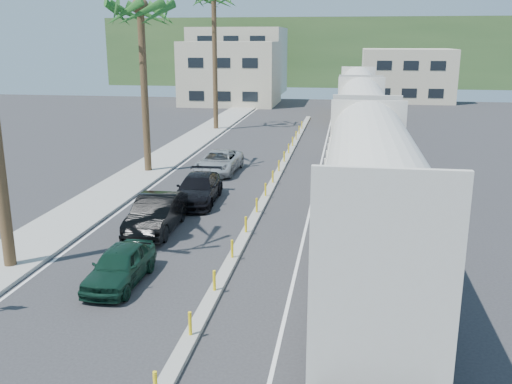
% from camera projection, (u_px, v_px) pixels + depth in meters
% --- Properties ---
extents(ground, '(140.00, 140.00, 0.00)m').
position_uv_depth(ground, '(169.00, 379.00, 14.26)').
color(ground, '#28282B').
rests_on(ground, ground).
extents(sidewalk, '(3.00, 90.00, 0.15)m').
position_uv_depth(sidewalk, '(160.00, 161.00, 39.38)').
color(sidewalk, gray).
rests_on(sidewalk, ground).
extents(rails, '(1.56, 100.00, 0.06)m').
position_uv_depth(rails, '(358.00, 160.00, 40.20)').
color(rails, black).
rests_on(rails, ground).
extents(median, '(0.45, 60.00, 0.85)m').
position_uv_depth(median, '(273.00, 184.00, 33.27)').
color(median, gray).
rests_on(median, ground).
extents(lane_markings, '(9.42, 90.00, 0.01)m').
position_uv_depth(lane_markings, '(251.00, 166.00, 38.43)').
color(lane_markings, silver).
rests_on(lane_markings, ground).
extents(freight_train, '(3.00, 60.94, 5.85)m').
position_uv_depth(freight_train, '(360.00, 123.00, 37.53)').
color(freight_train, beige).
rests_on(freight_train, ground).
extents(buildings, '(38.00, 27.00, 10.00)m').
position_uv_depth(buildings, '(275.00, 67.00, 82.45)').
color(buildings, '#BAB294').
rests_on(buildings, ground).
extents(hillside, '(80.00, 20.00, 12.00)m').
position_uv_depth(hillside, '(328.00, 52.00, 108.09)').
color(hillside, '#385628').
rests_on(hillside, ground).
extents(car_lead, '(1.63, 3.95, 1.34)m').
position_uv_depth(car_lead, '(120.00, 266.00, 19.71)').
color(car_lead, '#0F2F22').
rests_on(car_lead, ground).
extents(car_second, '(1.98, 4.95, 1.60)m').
position_uv_depth(car_second, '(156.00, 214.00, 25.13)').
color(car_second, black).
rests_on(car_second, ground).
extents(car_third, '(2.56, 5.23, 1.45)m').
position_uv_depth(car_third, '(198.00, 189.00, 29.59)').
color(car_third, black).
rests_on(car_third, ground).
extents(car_rear, '(2.66, 5.20, 1.40)m').
position_uv_depth(car_rear, '(219.00, 162.00, 36.24)').
color(car_rear, '#B3B6B8').
rests_on(car_rear, ground).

